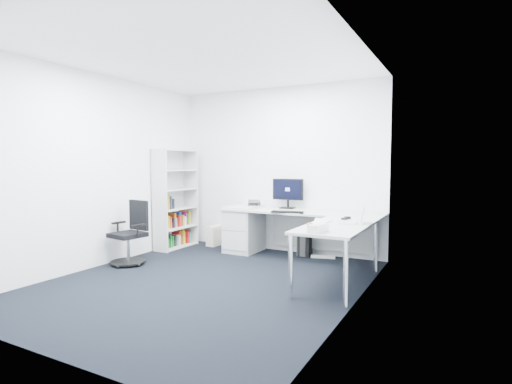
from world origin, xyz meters
The scene contains 22 objects.
ground centered at (0.00, 0.00, 0.00)m, with size 4.20×4.20×0.00m, color black.
ceiling centered at (0.00, 0.00, 2.70)m, with size 4.20×4.20×0.00m, color white.
wall_back centered at (0.00, 2.10, 1.35)m, with size 3.60×0.02×2.70m, color white.
wall_front centered at (0.00, -2.10, 1.35)m, with size 3.60×0.02×2.70m, color white.
wall_left centered at (-1.80, 0.00, 1.35)m, with size 0.02×4.20×2.70m, color white.
wall_right centered at (1.80, 0.00, 1.35)m, with size 0.02×4.20×2.70m, color white.
l_desk centered at (0.55, 1.40, 0.36)m, with size 2.49×1.40×0.73m, color #B1B3B3, non-canonical shape.
drawer_pedestal centered at (-0.44, 1.74, 0.38)m, with size 0.49×0.61×0.76m, color #B1B3B3.
bookshelf centered at (-1.62, 1.45, 0.85)m, with size 0.33×0.85×1.69m, color silver, non-canonical shape.
task_chair centered at (-1.49, 0.20, 0.46)m, with size 0.51×0.51×0.92m, color black, non-canonical shape.
black_pc_tower centered at (0.56, 1.95, 0.20)m, with size 0.18×0.40×0.40m, color black.
beige_pc_tower centered at (-1.13, 1.94, 0.17)m, with size 0.16×0.37×0.35m, color beige.
power_strip centered at (0.87, 1.89, 0.02)m, with size 0.37×0.06×0.04m, color silver.
monitor centered at (0.24, 1.96, 0.98)m, with size 0.52×0.17×0.50m, color black, non-canonical shape.
black_keyboard centered at (0.43, 1.47, 0.74)m, with size 0.42×0.15×0.02m, color black.
mouse centered at (0.69, 1.45, 0.74)m, with size 0.06×0.10×0.03m, color black.
desk_phone centered at (-0.31, 1.86, 0.79)m, with size 0.18×0.18×0.12m, color #2B2B2D, non-canonical shape.
laptop centered at (1.52, 0.87, 0.83)m, with size 0.30×0.30×0.21m, color silver, non-canonical shape.
white_keyboard centered at (1.24, 0.72, 0.73)m, with size 0.11×0.40×0.01m, color silver.
headphones centered at (1.42, 1.16, 0.75)m, with size 0.13×0.20×0.05m, color black, non-canonical shape.
orange_fruit centered at (1.27, 0.22, 0.76)m, with size 0.07×0.07×0.07m, color orange.
tissue_box centered at (1.41, 0.08, 0.77)m, with size 0.12×0.24×0.08m, color silver.
Camera 1 is at (2.79, -3.94, 1.46)m, focal length 28.00 mm.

